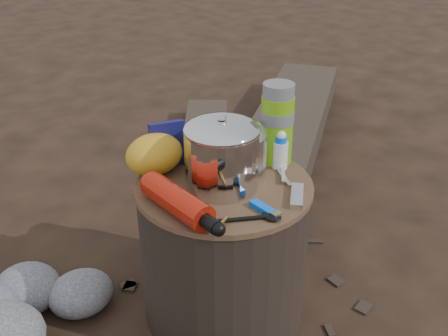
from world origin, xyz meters
TOP-DOWN VIEW (x-y plane):
  - ground at (0.00, 0.00)m, footprint 60.00×60.00m
  - stump at (0.00, 0.00)m, footprint 0.47×0.47m
  - log_main at (0.87, 0.62)m, footprint 1.72×1.34m
  - log_small at (0.53, 0.79)m, footprint 0.88×1.00m
  - foil_windscreen at (0.03, 0.03)m, footprint 0.21×0.21m
  - camping_pot at (-0.01, -0.01)m, footprint 0.19×0.19m
  - fuel_bottle at (-0.18, -0.04)m, footprint 0.07×0.28m
  - thermos at (0.20, 0.01)m, footprint 0.09×0.09m
  - travel_mug at (0.10, 0.14)m, footprint 0.07×0.07m
  - stuff_sack at (-0.11, 0.17)m, footprint 0.16×0.13m
  - food_pouch at (-0.05, 0.19)m, footprint 0.10×0.05m
  - lighter at (-0.01, -0.16)m, footprint 0.02×0.09m
  - multitool at (0.09, -0.18)m, footprint 0.10×0.10m
  - pot_grabber at (0.15, -0.06)m, footprint 0.11×0.13m
  - spork at (-0.08, -0.16)m, footprint 0.15×0.11m
  - squeeze_bottle at (0.18, -0.03)m, footprint 0.04×0.04m

SIDE VIEW (x-z plane):
  - ground at x=0.00m, z-range 0.00..0.00m
  - log_small at x=0.53m, z-range 0.00..0.09m
  - log_main at x=0.87m, z-range 0.00..0.16m
  - stump at x=0.00m, z-range 0.00..0.43m
  - spork at x=-0.08m, z-range 0.43..0.45m
  - pot_grabber at x=0.15m, z-range 0.43..0.45m
  - multitool at x=0.09m, z-range 0.43..0.45m
  - lighter at x=-0.01m, z-range 0.43..0.45m
  - fuel_bottle at x=-0.18m, z-range 0.43..0.50m
  - squeeze_bottle at x=0.18m, z-range 0.43..0.53m
  - travel_mug at x=0.10m, z-range 0.43..0.54m
  - stuff_sack at x=-0.11m, z-range 0.43..0.54m
  - food_pouch at x=-0.05m, z-range 0.43..0.56m
  - foil_windscreen at x=0.03m, z-range 0.43..0.56m
  - camping_pot at x=-0.01m, z-range 0.43..0.63m
  - thermos at x=0.20m, z-range 0.43..0.66m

